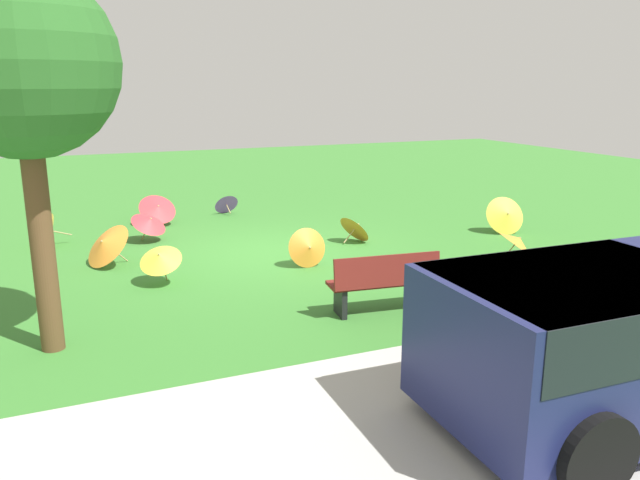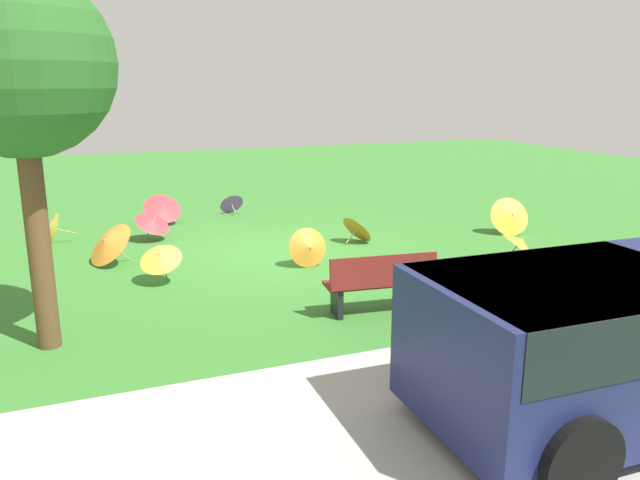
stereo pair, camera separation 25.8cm
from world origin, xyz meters
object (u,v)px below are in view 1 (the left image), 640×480
at_px(park_bench, 384,282).
at_px(parasol_yellow_1, 160,258).
at_px(parasol_orange_1, 517,241).
at_px(parasol_red_2, 150,222).
at_px(shade_tree, 22,66).
at_px(parasol_red_0, 158,208).
at_px(van_dark, 638,326).
at_px(parasol_orange_2, 105,244).
at_px(parasol_yellow_2, 506,215).
at_px(parasol_orange_0, 308,248).
at_px(parasol_purple_0, 226,203).
at_px(parasol_orange_3, 356,227).
at_px(parasol_yellow_0, 46,230).

height_order(park_bench, parasol_yellow_1, park_bench).
distance_m(park_bench, parasol_orange_1, 3.93).
bearing_deg(parasol_red_2, shade_tree, 69.21).
bearing_deg(parasol_red_2, park_bench, 113.91).
xyz_separation_m(parasol_yellow_1, parasol_red_2, (-0.27, -3.08, -0.04)).
bearing_deg(parasol_orange_1, shade_tree, 6.80).
bearing_deg(parasol_red_0, park_bench, 106.32).
relative_size(van_dark, parasol_red_0, 4.71).
xyz_separation_m(van_dark, parasol_orange_2, (4.49, -7.53, -0.49)).
bearing_deg(park_bench, parasol_yellow_2, -145.89).
relative_size(van_dark, parasol_orange_0, 6.25).
distance_m(parasol_purple_0, parasol_orange_3, 4.31).
xyz_separation_m(parasol_purple_0, parasol_orange_3, (-1.78, 3.93, 0.05)).
height_order(shade_tree, parasol_red_2, shade_tree).
xyz_separation_m(parasol_orange_1, parasol_yellow_1, (6.42, -1.10, 0.10)).
bearing_deg(van_dark, parasol_orange_2, -59.19).
distance_m(parasol_orange_2, parasol_orange_3, 5.01).
distance_m(shade_tree, parasol_yellow_0, 6.38).
height_order(parasol_orange_1, parasol_yellow_1, parasol_yellow_1).
bearing_deg(van_dark, parasol_purple_0, -83.63).
bearing_deg(park_bench, van_dark, 105.79).
xyz_separation_m(shade_tree, parasol_orange_3, (-5.94, -3.42, -3.12)).
relative_size(parasol_red_0, parasol_orange_0, 1.33).
bearing_deg(van_dark, parasol_yellow_0, -60.01).
bearing_deg(parasol_red_0, parasol_yellow_2, 151.21).
height_order(parasol_orange_1, parasol_yellow_2, parasol_yellow_2).
relative_size(parasol_orange_2, parasol_orange_3, 1.37).
bearing_deg(parasol_orange_1, parasol_yellow_2, -123.98).
height_order(parasol_purple_0, parasol_orange_3, parasol_orange_3).
xyz_separation_m(parasol_yellow_2, parasol_orange_3, (3.40, -0.61, -0.10)).
xyz_separation_m(van_dark, parasol_red_0, (3.07, -10.59, -0.48)).
xyz_separation_m(parasol_purple_0, parasol_yellow_1, (2.49, 5.29, 0.20)).
bearing_deg(parasol_purple_0, parasol_yellow_2, 138.77).
bearing_deg(parasol_yellow_1, parasol_red_0, -98.45).
xyz_separation_m(parasol_yellow_0, parasol_yellow_1, (-1.74, 3.51, 0.13)).
distance_m(park_bench, parasol_yellow_0, 7.57).
bearing_deg(van_dark, parasol_yellow_1, -58.02).
distance_m(shade_tree, parasol_orange_1, 8.71).
xyz_separation_m(parasol_orange_1, parasol_orange_2, (7.16, -2.63, 0.05)).
bearing_deg(parasol_red_0, parasol_yellow_1, 81.55).
bearing_deg(parasol_orange_2, parasol_yellow_0, -63.24).
xyz_separation_m(park_bench, parasol_orange_3, (-1.49, -3.92, -0.14)).
distance_m(parasol_red_0, parasol_yellow_2, 7.97).
height_order(parasol_orange_0, parasol_yellow_2, parasol_yellow_2).
relative_size(park_bench, parasol_red_2, 1.61).
relative_size(parasol_orange_0, parasol_yellow_1, 0.80).
height_order(park_bench, parasol_orange_0, park_bench).
bearing_deg(parasol_orange_0, parasol_orange_1, 163.48).
distance_m(parasol_red_0, parasol_yellow_1, 4.64).
xyz_separation_m(parasol_red_0, parasol_yellow_0, (2.42, 1.07, -0.08)).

